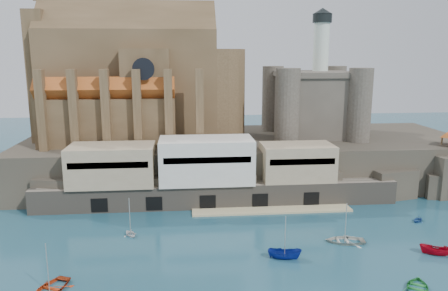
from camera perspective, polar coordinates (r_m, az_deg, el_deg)
ground at (r=66.92m, az=7.69°, el=-13.83°), size 300.00×300.00×0.00m
promontory at (r=101.90m, az=2.74°, el=-1.77°), size 100.00×36.00×10.00m
quay at (r=84.98m, az=-2.42°, el=-3.74°), size 70.00×12.00×13.05m
church at (r=101.26m, az=-11.03°, el=7.80°), size 47.00×25.93×30.51m
castle_keep at (r=104.78m, az=11.57°, el=5.82°), size 21.20×21.20×29.30m
boat_2 at (r=65.56m, az=7.90°, el=-14.40°), size 2.24×2.20×4.87m
boat_3 at (r=62.44m, az=23.97°, el=-16.79°), size 3.96×3.02×5.52m
boat_4 at (r=73.85m, az=-12.10°, el=-11.45°), size 2.99×2.69×2.96m
boat_5 at (r=73.07m, az=25.85°, el=-12.68°), size 2.26×2.24×4.48m
boat_6 at (r=72.52m, az=15.48°, el=-12.07°), size 1.88×4.52×6.14m
boat_7 at (r=85.16m, az=23.99°, el=-9.05°), size 2.51×2.75×2.72m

